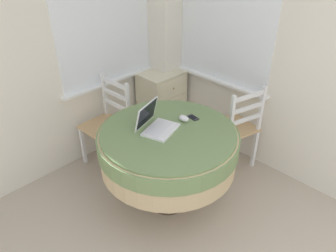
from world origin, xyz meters
name	(u,v)px	position (x,y,z in m)	size (l,w,h in m)	color
corner_room_shell	(204,64)	(1.14, 2.10, 1.28)	(4.20, 5.18, 2.55)	silver
round_dining_table	(168,147)	(0.83, 2.18, 0.62)	(1.16, 1.16, 0.77)	#4C3D2D
laptop	(156,124)	(0.78, 2.27, 0.82)	(0.36, 0.34, 0.23)	white
computer_mouse	(184,118)	(1.04, 2.20, 0.79)	(0.06, 0.10, 0.05)	white
cell_phone	(193,117)	(1.13, 2.17, 0.77)	(0.07, 0.11, 0.01)	#2D2D33
dining_chair_near_back_window	(108,125)	(0.84, 3.04, 0.45)	(0.41, 0.43, 0.92)	tan
dining_chair_near_right_window	(235,129)	(1.68, 2.08, 0.45)	(0.51, 0.49, 0.92)	tan
corner_cabinet	(162,102)	(1.66, 3.10, 0.39)	(0.51, 0.40, 0.77)	beige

